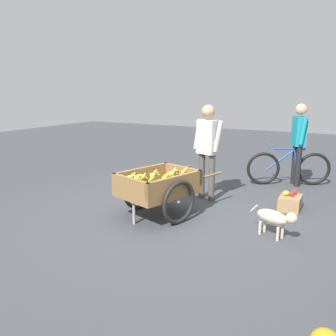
# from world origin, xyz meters

# --- Properties ---
(ground_plane) EXTENTS (24.00, 24.00, 0.00)m
(ground_plane) POSITION_xyz_m (0.00, 0.00, 0.00)
(ground_plane) COLOR #3D3F44
(fruit_cart) EXTENTS (1.80, 1.21, 0.73)m
(fruit_cart) POSITION_xyz_m (0.09, -0.23, 0.44)
(fruit_cart) COLOR olive
(fruit_cart) RESTS_ON ground
(vendor_person) EXTENTS (0.29, 0.58, 1.64)m
(vendor_person) POSITION_xyz_m (-1.00, 0.10, 0.98)
(vendor_person) COLOR #4C4742
(vendor_person) RESTS_ON ground
(bicycle) EXTENTS (0.79, 1.52, 0.85)m
(bicycle) POSITION_xyz_m (-2.66, 1.19, 0.35)
(bicycle) COLOR black
(bicycle) RESTS_ON ground
(cyclist_person) EXTENTS (0.48, 0.34, 1.62)m
(cyclist_person) POSITION_xyz_m (-2.73, 1.33, 0.97)
(cyclist_person) COLOR black
(cyclist_person) RESTS_ON ground
(dog) EXTENTS (0.33, 0.64, 0.40)m
(dog) POSITION_xyz_m (0.05, 1.48, 0.27)
(dog) COLOR beige
(dog) RESTS_ON ground
(plastic_bucket) EXTENTS (0.29, 0.29, 0.26)m
(plastic_bucket) POSITION_xyz_m (-1.63, -1.15, 0.13)
(plastic_bucket) COLOR #B21E1E
(plastic_bucket) RESTS_ON ground
(apple_crate) EXTENTS (0.44, 0.32, 0.31)m
(apple_crate) POSITION_xyz_m (-1.16, 1.48, 0.12)
(apple_crate) COLOR #99754C
(apple_crate) RESTS_ON ground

